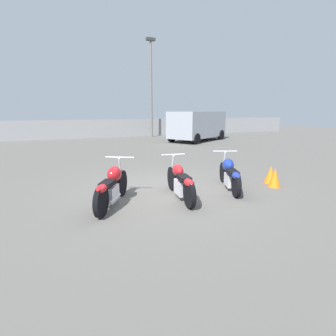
{
  "coord_description": "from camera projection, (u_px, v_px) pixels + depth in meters",
  "views": [
    {
      "loc": [
        -2.63,
        -6.17,
        2.08
      ],
      "look_at": [
        0.0,
        -0.15,
        0.65
      ],
      "focal_mm": 28.0,
      "sensor_mm": 36.0,
      "label": 1
    }
  ],
  "objects": [
    {
      "name": "ground_plane",
      "position": [
        166.0,
        191.0,
        6.99
      ],
      "size": [
        60.0,
        60.0,
        0.0
      ],
      "primitive_type": "plane",
      "color": "#5B5954"
    },
    {
      "name": "fence_back",
      "position": [
        89.0,
        129.0,
        20.55
      ],
      "size": [
        40.0,
        0.04,
        1.43
      ],
      "color": "gray",
      "rests_on": "ground_plane"
    },
    {
      "name": "light_pole_left",
      "position": [
        151.0,
        80.0,
        20.8
      ],
      "size": [
        0.7,
        0.35,
        7.61
      ],
      "color": "slate",
      "rests_on": "ground_plane"
    },
    {
      "name": "motorcycle_slot_0",
      "position": [
        112.0,
        186.0,
        5.82
      ],
      "size": [
        1.18,
        1.81,
        1.01
      ],
      "rotation": [
        0.0,
        0.0,
        -0.53
      ],
      "color": "black",
      "rests_on": "ground_plane"
    },
    {
      "name": "motorcycle_slot_1",
      "position": [
        180.0,
        182.0,
        6.29
      ],
      "size": [
        0.65,
        2.04,
        0.99
      ],
      "rotation": [
        0.0,
        0.0,
        -0.16
      ],
      "color": "black",
      "rests_on": "ground_plane"
    },
    {
      "name": "motorcycle_slot_2",
      "position": [
        230.0,
        174.0,
        7.06
      ],
      "size": [
        1.01,
        1.91,
        0.96
      ],
      "rotation": [
        0.0,
        0.0,
        -0.4
      ],
      "color": "black",
      "rests_on": "ground_plane"
    },
    {
      "name": "parked_van",
      "position": [
        198.0,
        125.0,
        18.53
      ],
      "size": [
        5.17,
        4.15,
        2.05
      ],
      "rotation": [
        0.0,
        0.0,
        -1.05
      ],
      "color": "#999EA8",
      "rests_on": "ground_plane"
    },
    {
      "name": "traffic_cone_near",
      "position": [
        275.0,
        178.0,
        7.3
      ],
      "size": [
        0.34,
        0.34,
        0.53
      ],
      "color": "orange",
      "rests_on": "ground_plane"
    },
    {
      "name": "traffic_cone_far",
      "position": [
        271.0,
        174.0,
        7.72
      ],
      "size": [
        0.35,
        0.35,
        0.5
      ],
      "color": "orange",
      "rests_on": "ground_plane"
    }
  ]
}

